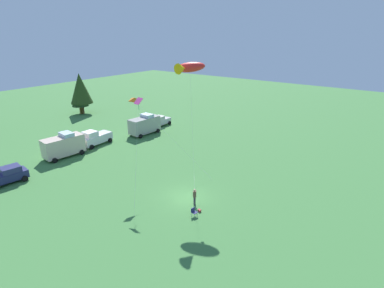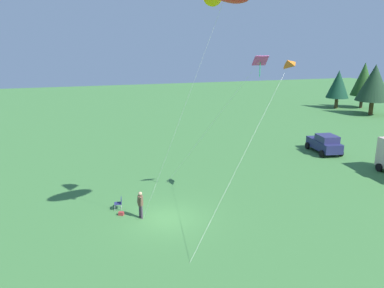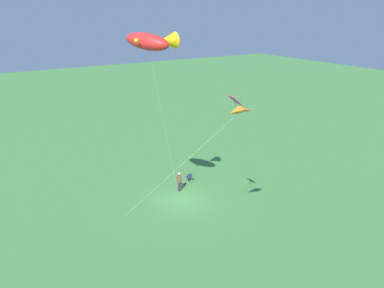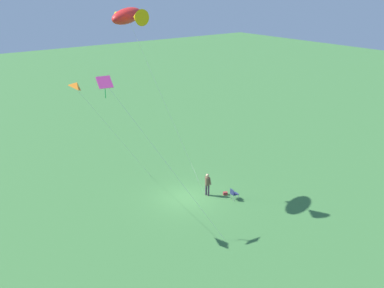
# 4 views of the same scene
# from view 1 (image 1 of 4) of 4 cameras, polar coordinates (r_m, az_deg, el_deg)

# --- Properties ---
(ground_plane) EXTENTS (160.00, 160.00, 0.00)m
(ground_plane) POSITION_cam_1_polar(r_m,az_deg,el_deg) (32.00, -1.13, -10.08)
(ground_plane) COLOR #3F793B
(person_kite_flyer) EXTENTS (0.57, 0.42, 1.74)m
(person_kite_flyer) POSITION_cam_1_polar(r_m,az_deg,el_deg) (30.26, 0.50, -9.78)
(person_kite_flyer) COLOR #423244
(person_kite_flyer) RESTS_ON ground
(folding_chair) EXTENTS (0.54, 0.54, 0.82)m
(folding_chair) POSITION_cam_1_polar(r_m,az_deg,el_deg) (28.84, 0.35, -12.71)
(folding_chair) COLOR navy
(folding_chair) RESTS_ON ground
(backpack_on_grass) EXTENTS (0.34, 0.39, 0.22)m
(backpack_on_grass) POSITION_cam_1_polar(r_m,az_deg,el_deg) (29.66, 1.42, -12.55)
(backpack_on_grass) COLOR #A23132
(backpack_on_grass) RESTS_ON ground
(car_navy_hatch) EXTENTS (4.41, 2.70, 1.89)m
(car_navy_hatch) POSITION_cam_1_polar(r_m,az_deg,el_deg) (40.36, -31.66, -5.07)
(car_navy_hatch) COLOR navy
(car_navy_hatch) RESTS_ON ground
(van_camper_beige) EXTENTS (5.60, 3.06, 3.34)m
(van_camper_beige) POSITION_cam_1_polar(r_m,az_deg,el_deg) (44.94, -23.26, -0.22)
(van_camper_beige) COLOR beige
(van_camper_beige) RESTS_ON ground
(truck_white_pickup) EXTENTS (5.11, 2.64, 2.34)m
(truck_white_pickup) POSITION_cam_1_polar(r_m,az_deg,el_deg) (48.16, -18.00, 1.12)
(truck_white_pickup) COLOR silver
(truck_white_pickup) RESTS_ON ground
(van_motorhome_grey) EXTENTS (5.55, 2.93, 3.34)m
(van_motorhome_grey) POSITION_cam_1_polar(r_m,az_deg,el_deg) (51.22, -9.01, 3.68)
(van_motorhome_grey) COLOR #A39F95
(van_motorhome_grey) RESTS_ON ground
(car_silver_compact) EXTENTS (4.20, 2.20, 1.89)m
(car_silver_compact) POSITION_cam_1_polar(r_m,az_deg,el_deg) (55.56, -6.18, 4.41)
(car_silver_compact) COLOR #BEB7B9
(car_silver_compact) RESTS_ON ground
(kite_large_fish) EXTENTS (5.33, 5.36, 13.57)m
(kite_large_fish) POSITION_cam_1_polar(r_m,az_deg,el_deg) (31.66, -0.77, 14.36)
(kite_large_fish) COLOR red
(kite_large_fish) RESTS_ON ground
(kite_delta_orange) EXTENTS (5.07, 7.95, 9.70)m
(kite_delta_orange) POSITION_cam_1_polar(r_m,az_deg,el_deg) (33.68, -10.81, 8.29)
(kite_delta_orange) COLOR orange
(kite_delta_orange) RESTS_ON ground
(kite_diamond_rainbow) EXTENTS (6.24, 5.08, 9.83)m
(kite_diamond_rainbow) POSITION_cam_1_polar(r_m,az_deg,el_deg) (31.98, -10.19, 7.36)
(kite_diamond_rainbow) COLOR #DB4096
(kite_diamond_rainbow) RESTS_ON ground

